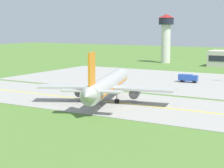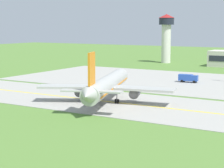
# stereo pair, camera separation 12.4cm
# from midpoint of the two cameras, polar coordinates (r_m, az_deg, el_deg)

# --- Properties ---
(ground_plane) EXTENTS (500.00, 500.00, 0.00)m
(ground_plane) POSITION_cam_midpoint_polar(r_m,az_deg,el_deg) (92.82, 2.83, -2.91)
(ground_plane) COLOR #517A33
(taxiway_strip) EXTENTS (240.00, 28.00, 0.10)m
(taxiway_strip) POSITION_cam_midpoint_polar(r_m,az_deg,el_deg) (92.81, 2.83, -2.88)
(taxiway_strip) COLOR #9E9B93
(taxiway_strip) RESTS_ON ground
(taxiway_centreline) EXTENTS (220.00, 0.60, 0.01)m
(taxiway_centreline) POSITION_cam_midpoint_polar(r_m,az_deg,el_deg) (92.80, 2.83, -2.85)
(taxiway_centreline) COLOR yellow
(taxiway_centreline) RESTS_ON taxiway_strip
(airplane_lead) EXTENTS (31.66, 38.52, 12.70)m
(airplane_lead) POSITION_cam_midpoint_polar(r_m,az_deg,el_deg) (95.06, -0.71, -0.11)
(airplane_lead) COLOR #ADADA8
(airplane_lead) RESTS_ON ground
(service_truck_pushback) EXTENTS (6.19, 2.85, 2.60)m
(service_truck_pushback) POSITION_cam_midpoint_polar(r_m,az_deg,el_deg) (130.19, 10.60, 0.86)
(service_truck_pushback) COLOR #264CA5
(service_truck_pushback) RESTS_ON ground
(control_tower) EXTENTS (7.60, 7.60, 23.27)m
(control_tower) POSITION_cam_midpoint_polar(r_m,az_deg,el_deg) (196.88, 7.59, 7.09)
(control_tower) COLOR silver
(control_tower) RESTS_ON ground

